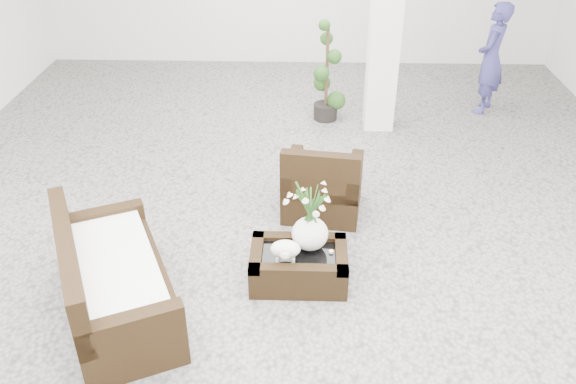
{
  "coord_description": "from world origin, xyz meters",
  "views": [
    {
      "loc": [
        0.16,
        -5.09,
        3.68
      ],
      "look_at": [
        0.0,
        -0.1,
        0.62
      ],
      "focal_mm": 37.13,
      "sensor_mm": 36.0,
      "label": 1
    }
  ],
  "objects_px": {
    "loveseat": "(115,271)",
    "topiary": "(327,72)",
    "coffee_table": "(299,267)",
    "armchair": "(323,176)"
  },
  "relations": [
    {
      "from": "armchair",
      "to": "topiary",
      "type": "xyz_separation_m",
      "value": [
        0.09,
        2.47,
        0.28
      ]
    },
    {
      "from": "coffee_table",
      "to": "loveseat",
      "type": "bearing_deg",
      "value": -163.09
    },
    {
      "from": "coffee_table",
      "to": "topiary",
      "type": "bearing_deg",
      "value": 84.84
    },
    {
      "from": "topiary",
      "to": "loveseat",
      "type": "bearing_deg",
      "value": -114.46
    },
    {
      "from": "loveseat",
      "to": "topiary",
      "type": "height_order",
      "value": "topiary"
    },
    {
      "from": "armchair",
      "to": "topiary",
      "type": "distance_m",
      "value": 2.48
    },
    {
      "from": "armchair",
      "to": "topiary",
      "type": "bearing_deg",
      "value": -84.27
    },
    {
      "from": "armchair",
      "to": "loveseat",
      "type": "bearing_deg",
      "value": 51.13
    },
    {
      "from": "coffee_table",
      "to": "loveseat",
      "type": "distance_m",
      "value": 1.66
    },
    {
      "from": "coffee_table",
      "to": "topiary",
      "type": "height_order",
      "value": "topiary"
    }
  ]
}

